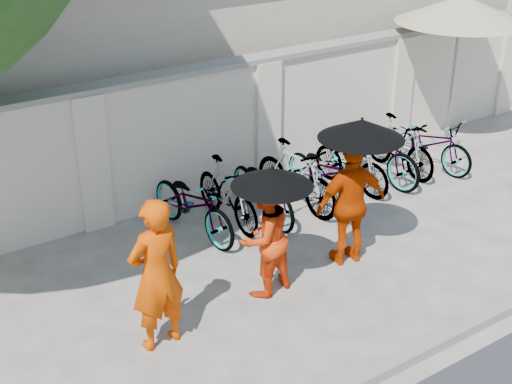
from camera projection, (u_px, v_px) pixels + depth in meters
ground at (276, 303)px, 8.66m from camera, size 80.00×80.00×0.00m
kerb at (372, 376)px, 7.37m from camera, size 40.00×0.16×0.12m
compound_wall at (210, 133)px, 11.13m from camera, size 20.00×0.30×2.00m
building_behind at (154, 39)px, 14.21m from camera, size 14.00×6.00×3.20m
monk_left at (156, 275)px, 7.58m from camera, size 0.68×0.48×1.78m
monk_center at (264, 238)px, 8.58m from camera, size 0.82×0.68×1.52m
parasol_center at (272, 177)px, 8.19m from camera, size 0.97×0.97×0.83m
monk_right at (351, 204)px, 9.22m from camera, size 1.05×0.58×1.69m
parasol_right at (362, 129)px, 8.72m from camera, size 1.08×1.08×1.06m
patio_umbrella at (461, 11)px, 12.41m from camera, size 2.40×2.40×2.73m
bike_0 at (193, 203)px, 10.05m from camera, size 0.84×1.89×0.96m
bike_1 at (227, 193)px, 10.33m from camera, size 0.48×1.64×0.98m
bike_2 at (263, 188)px, 10.56m from camera, size 0.73×1.78×0.91m
bike_3 at (296, 176)px, 10.78m from camera, size 0.67×1.78×1.05m
bike_4 at (325, 172)px, 11.10m from camera, size 0.66×1.74×0.90m
bike_5 at (351, 162)px, 11.40m from camera, size 0.62×1.63×0.96m
bike_6 at (374, 151)px, 11.74m from camera, size 0.89×2.01×1.02m
bike_7 at (400, 145)px, 12.02m from camera, size 0.48×1.63×0.97m
bike_8 at (429, 143)px, 12.22m from camera, size 0.84×1.81×0.92m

